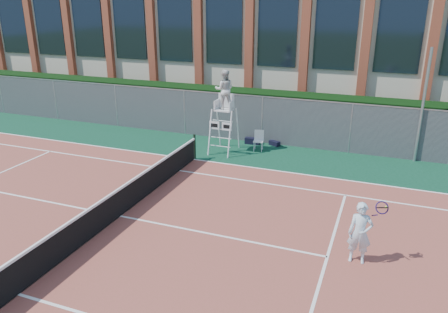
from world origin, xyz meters
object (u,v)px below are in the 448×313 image
(umpire_chair, at_px, (224,92))
(tennis_player, at_px, (360,233))
(plastic_chair, at_px, (259,139))
(steel_pole, at_px, (423,107))

(umpire_chair, distance_m, tennis_player, 9.60)
(plastic_chair, height_order, tennis_player, tennis_player)
(plastic_chair, relative_size, tennis_player, 0.55)
(steel_pole, xyz_separation_m, umpire_chair, (-7.91, -1.65, 0.33))
(steel_pole, bearing_deg, tennis_player, -100.27)
(umpire_chair, relative_size, plastic_chair, 4.01)
(umpire_chair, bearing_deg, tennis_player, -47.61)
(umpire_chair, height_order, plastic_chair, umpire_chair)
(plastic_chair, bearing_deg, steel_pole, 8.62)
(tennis_player, bearing_deg, plastic_chair, 123.07)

